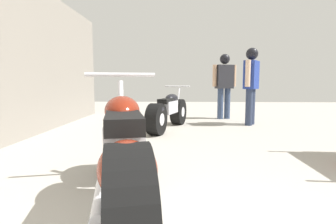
{
  "coord_description": "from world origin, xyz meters",
  "views": [
    {
      "loc": [
        -0.38,
        -0.1,
        0.96
      ],
      "look_at": [
        -0.52,
        3.58,
        0.55
      ],
      "focal_mm": 28.65,
      "sensor_mm": 36.0,
      "label": 1
    }
  ],
  "objects_px": {
    "mechanic_with_helmet": "(224,80)",
    "mechanic_in_blue": "(251,79)",
    "motorcycle_black_naked": "(168,112)",
    "motorcycle_maroon_cruiser": "(123,154)"
  },
  "relations": [
    {
      "from": "mechanic_with_helmet",
      "to": "mechanic_in_blue",
      "type": "bearing_deg",
      "value": -67.16
    },
    {
      "from": "mechanic_in_blue",
      "to": "mechanic_with_helmet",
      "type": "distance_m",
      "value": 1.09
    },
    {
      "from": "mechanic_in_blue",
      "to": "mechanic_with_helmet",
      "type": "xyz_separation_m",
      "value": [
        -0.42,
        1.0,
        -0.02
      ]
    },
    {
      "from": "motorcycle_black_naked",
      "to": "mechanic_with_helmet",
      "type": "xyz_separation_m",
      "value": [
        1.41,
        1.68,
        0.65
      ]
    },
    {
      "from": "motorcycle_maroon_cruiser",
      "to": "motorcycle_black_naked",
      "type": "distance_m",
      "value": 3.54
    },
    {
      "from": "motorcycle_maroon_cruiser",
      "to": "motorcycle_black_naked",
      "type": "bearing_deg",
      "value": 87.01
    },
    {
      "from": "mechanic_in_blue",
      "to": "motorcycle_maroon_cruiser",
      "type": "bearing_deg",
      "value": -115.61
    },
    {
      "from": "motorcycle_black_naked",
      "to": "mechanic_with_helmet",
      "type": "bearing_deg",
      "value": 49.93
    },
    {
      "from": "motorcycle_black_naked",
      "to": "mechanic_in_blue",
      "type": "xyz_separation_m",
      "value": [
        1.83,
        0.67,
        0.66
      ]
    },
    {
      "from": "mechanic_with_helmet",
      "to": "motorcycle_black_naked",
      "type": "bearing_deg",
      "value": -130.07
    }
  ]
}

